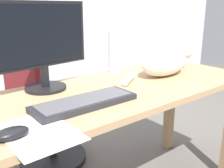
{
  "coord_description": "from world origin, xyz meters",
  "views": [
    {
      "loc": [
        -0.84,
        -0.96,
        1.1
      ],
      "look_at": [
        -0.16,
        -0.09,
        0.77
      ],
      "focal_mm": 41.8,
      "sensor_mm": 36.0,
      "label": 1
    }
  ],
  "objects_px": {
    "office_chair": "(44,112)",
    "monitor": "(43,43)",
    "keyboard": "(85,102)",
    "cat": "(167,61)",
    "computer_mouse": "(11,133)",
    "water_bottle": "(115,51)"
  },
  "relations": [
    {
      "from": "monitor",
      "to": "computer_mouse",
      "type": "relative_size",
      "value": 4.36
    },
    {
      "from": "office_chair",
      "to": "monitor",
      "type": "bearing_deg",
      "value": -110.43
    },
    {
      "from": "monitor",
      "to": "cat",
      "type": "distance_m",
      "value": 0.72
    },
    {
      "from": "office_chair",
      "to": "computer_mouse",
      "type": "bearing_deg",
      "value": -118.77
    },
    {
      "from": "computer_mouse",
      "to": "water_bottle",
      "type": "xyz_separation_m",
      "value": [
        0.78,
        0.46,
        0.11
      ]
    },
    {
      "from": "office_chair",
      "to": "cat",
      "type": "xyz_separation_m",
      "value": [
        0.52,
        -0.62,
        0.39
      ]
    },
    {
      "from": "keyboard",
      "to": "monitor",
      "type": "bearing_deg",
      "value": 95.93
    },
    {
      "from": "computer_mouse",
      "to": "water_bottle",
      "type": "height_order",
      "value": "water_bottle"
    },
    {
      "from": "cat",
      "to": "computer_mouse",
      "type": "distance_m",
      "value": 1.01
    },
    {
      "from": "water_bottle",
      "to": "monitor",
      "type": "bearing_deg",
      "value": -173.32
    },
    {
      "from": "cat",
      "to": "computer_mouse",
      "type": "height_order",
      "value": "cat"
    },
    {
      "from": "office_chair",
      "to": "cat",
      "type": "distance_m",
      "value": 0.9
    },
    {
      "from": "monitor",
      "to": "office_chair",
      "type": "bearing_deg",
      "value": 69.57
    },
    {
      "from": "office_chair",
      "to": "keyboard",
      "type": "relative_size",
      "value": 2.1
    },
    {
      "from": "monitor",
      "to": "cat",
      "type": "height_order",
      "value": "monitor"
    },
    {
      "from": "office_chair",
      "to": "monitor",
      "type": "distance_m",
      "value": 0.72
    },
    {
      "from": "computer_mouse",
      "to": "keyboard",
      "type": "bearing_deg",
      "value": 16.32
    },
    {
      "from": "office_chair",
      "to": "computer_mouse",
      "type": "xyz_separation_m",
      "value": [
        -0.46,
        -0.84,
        0.33
      ]
    },
    {
      "from": "keyboard",
      "to": "cat",
      "type": "distance_m",
      "value": 0.67
    },
    {
      "from": "cat",
      "to": "computer_mouse",
      "type": "relative_size",
      "value": 5.58
    },
    {
      "from": "office_chair",
      "to": "keyboard",
      "type": "xyz_separation_m",
      "value": [
        -0.13,
        -0.75,
        0.33
      ]
    },
    {
      "from": "cat",
      "to": "water_bottle",
      "type": "bearing_deg",
      "value": 132.15
    }
  ]
}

